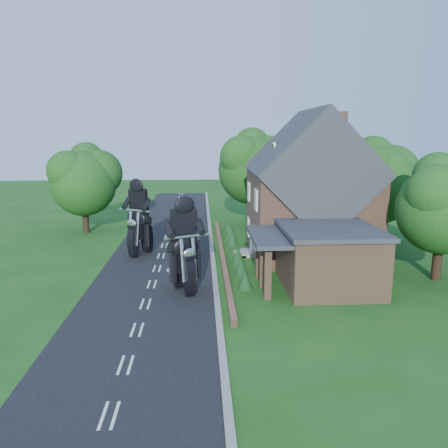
{
  "coord_description": "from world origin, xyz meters",
  "views": [
    {
      "loc": [
        2.89,
        -24.09,
        8.45
      ],
      "look_at": [
        4.34,
        3.47,
        2.8
      ],
      "focal_mm": 35.0,
      "sensor_mm": 36.0,
      "label": 1
    }
  ],
  "objects_px": {
    "annex": "(326,256)",
    "house": "(309,194)",
    "garden_wall": "(222,256)",
    "motorcycle_follow": "(140,244)",
    "motorcycle_lead": "(184,278)"
  },
  "relations": [
    {
      "from": "house",
      "to": "motorcycle_lead",
      "type": "bearing_deg",
      "value": -139.21
    },
    {
      "from": "house",
      "to": "motorcycle_follow",
      "type": "bearing_deg",
      "value": 178.43
    },
    {
      "from": "garden_wall",
      "to": "motorcycle_follow",
      "type": "distance_m",
      "value": 5.96
    },
    {
      "from": "garden_wall",
      "to": "motorcycle_follow",
      "type": "height_order",
      "value": "motorcycle_follow"
    },
    {
      "from": "annex",
      "to": "motorcycle_lead",
      "type": "bearing_deg",
      "value": -175.78
    },
    {
      "from": "garden_wall",
      "to": "motorcycle_lead",
      "type": "relative_size",
      "value": 12.84
    },
    {
      "from": "house",
      "to": "motorcycle_lead",
      "type": "xyz_separation_m",
      "value": [
        -8.56,
        -7.39,
        -3.54
      ]
    },
    {
      "from": "motorcycle_lead",
      "to": "garden_wall",
      "type": "bearing_deg",
      "value": -134.95
    },
    {
      "from": "annex",
      "to": "motorcycle_lead",
      "type": "xyz_separation_m",
      "value": [
        -7.94,
        -0.59,
        -0.97
      ]
    },
    {
      "from": "motorcycle_follow",
      "to": "motorcycle_lead",
      "type": "bearing_deg",
      "value": 146.03
    },
    {
      "from": "annex",
      "to": "house",
      "type": "bearing_deg",
      "value": 84.76
    },
    {
      "from": "annex",
      "to": "motorcycle_lead",
      "type": "relative_size",
      "value": 4.12
    },
    {
      "from": "garden_wall",
      "to": "annex",
      "type": "bearing_deg",
      "value": -46.16
    },
    {
      "from": "annex",
      "to": "motorcycle_follow",
      "type": "xyz_separation_m",
      "value": [
        -11.35,
        7.13,
        -0.94
      ]
    },
    {
      "from": "annex",
      "to": "garden_wall",
      "type": "bearing_deg",
      "value": 133.84
    }
  ]
}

